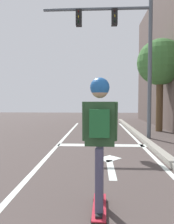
{
  "coord_description": "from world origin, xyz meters",
  "views": [
    {
      "loc": [
        1.3,
        1.61,
        1.53
      ],
      "look_at": [
        0.97,
        8.26,
        1.19
      ],
      "focal_mm": 32.9,
      "sensor_mm": 36.0,
      "label": 1
    }
  ],
  "objects_px": {
    "skater": "(100,124)",
    "traffic_signal_mast": "(123,41)",
    "roadside_tree": "(160,63)",
    "skateboard": "(99,207)"
  },
  "relations": [
    {
      "from": "traffic_signal_mast",
      "to": "roadside_tree",
      "type": "distance_m",
      "value": 3.07
    },
    {
      "from": "traffic_signal_mast",
      "to": "roadside_tree",
      "type": "xyz_separation_m",
      "value": [
        2.15,
        2.12,
        -0.53
      ]
    },
    {
      "from": "skater",
      "to": "roadside_tree",
      "type": "relative_size",
      "value": 0.38
    },
    {
      "from": "traffic_signal_mast",
      "to": "roadside_tree",
      "type": "bearing_deg",
      "value": 44.59
    },
    {
      "from": "skater",
      "to": "roadside_tree",
      "type": "height_order",
      "value": "roadside_tree"
    },
    {
      "from": "roadside_tree",
      "to": "skater",
      "type": "bearing_deg",
      "value": -111.65
    },
    {
      "from": "skater",
      "to": "roadside_tree",
      "type": "xyz_separation_m",
      "value": [
        3.17,
        7.99,
        2.27
      ]
    },
    {
      "from": "skater",
      "to": "traffic_signal_mast",
      "type": "bearing_deg",
      "value": 80.17
    },
    {
      "from": "roadside_tree",
      "to": "skateboard",
      "type": "bearing_deg",
      "value": -111.69
    },
    {
      "from": "skateboard",
      "to": "traffic_signal_mast",
      "type": "relative_size",
      "value": 0.13
    }
  ]
}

